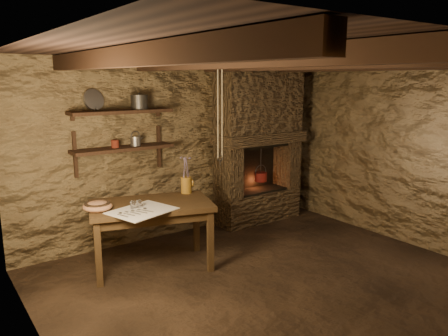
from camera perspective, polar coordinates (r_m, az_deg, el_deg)
floor at (r=4.82m, az=6.42°, el=-14.87°), size 4.50×4.50×0.00m
back_wall at (r=6.02m, az=-6.09°, el=2.55°), size 4.50×0.04×2.40m
left_wall at (r=3.39m, az=-22.90°, el=-5.51°), size 0.04×4.00×2.40m
right_wall at (r=6.14m, az=22.58°, el=1.89°), size 0.04×4.00×2.40m
ceiling at (r=4.32m, az=7.16°, el=14.93°), size 4.50×4.00×0.04m
beam_far_left at (r=3.49m, az=-11.97°, el=14.09°), size 0.14×3.95×0.16m
beam_mid_left at (r=4.00m, az=1.67°, el=13.99°), size 0.14×3.95×0.16m
beam_mid_right at (r=4.67m, az=11.80°, el=13.43°), size 0.14×3.95×0.16m
beam_far_right at (r=5.44m, az=19.18°, el=12.75°), size 0.14×3.95×0.16m
shelf_lower at (r=5.50m, az=-13.03°, el=2.50°), size 1.25×0.30×0.04m
shelf_upper at (r=5.45m, az=-13.24°, el=7.18°), size 1.25×0.30×0.04m
hearth at (r=6.53m, az=4.53°, el=3.53°), size 1.43×0.51×2.30m
work_table at (r=5.11m, az=-9.40°, el=-8.34°), size 1.51×1.14×0.77m
linen_cloth at (r=4.71m, az=-10.64°, el=-5.51°), size 0.75×0.67×0.01m
pewter_cutlery_row at (r=4.69m, az=-10.54°, el=-5.45°), size 0.56×0.35×0.01m
drinking_glasses at (r=4.81m, az=-11.05°, el=-4.60°), size 0.20×0.06×0.08m
stoneware_jug at (r=5.33m, az=-4.95°, el=-1.21°), size 0.15×0.15×0.46m
wooden_bowl at (r=4.86m, az=-16.20°, el=-4.85°), size 0.35×0.35×0.11m
iron_stockpot at (r=5.53m, az=-11.00°, el=8.36°), size 0.25×0.25×0.16m
tin_pan at (r=5.43m, az=-16.69°, el=8.55°), size 0.27×0.16×0.25m
small_kettle at (r=5.55m, az=-11.48°, el=3.48°), size 0.19×0.15×0.18m
rusty_tin at (r=5.45m, az=-14.03°, el=3.09°), size 0.10×0.10×0.09m
red_pot at (r=6.60m, az=4.80°, el=-1.06°), size 0.23×0.23×0.54m
hanging_ropes at (r=5.18m, az=-0.52°, el=7.82°), size 0.08×0.08×1.20m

